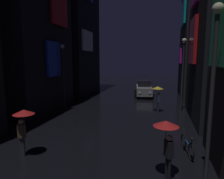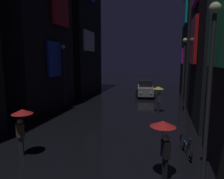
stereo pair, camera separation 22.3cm
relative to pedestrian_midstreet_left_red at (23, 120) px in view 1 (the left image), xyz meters
The scene contains 10 objects.
building_left_far 19.39m from the pedestrian_midstreet_left_red, 106.67° to the left, with size 4.25×7.43×18.65m.
building_right_far 20.67m from the pedestrian_midstreet_left_red, 60.42° to the left, with size 4.25×8.04×13.91m.
pedestrian_midstreet_left_red is the anchor object (origin of this frame).
pedestrian_foreground_left_yellow 10.74m from the pedestrian_midstreet_left_red, 59.31° to the left, with size 0.90×0.90×2.12m.
pedestrian_far_right_red 6.00m from the pedestrian_midstreet_left_red, ahead, with size 0.90×0.90×2.12m.
bicycle_parked_at_storefront 7.37m from the pedestrian_midstreet_left_red, 15.83° to the left, with size 0.40×1.80×0.96m.
car_distant 16.63m from the pedestrian_midstreet_left_red, 76.96° to the left, with size 2.63×4.32×1.92m.
streetlamp_right_near 7.65m from the pedestrian_midstreet_left_red, ahead, with size 0.36×0.36×5.98m.
streetlamp_right_far 12.57m from the pedestrian_midstreet_left_red, 53.52° to the left, with size 0.36×0.36×5.95m.
streetlamp_left_far 9.30m from the pedestrian_midstreet_left_red, 106.71° to the left, with size 0.36×0.36×5.57m.
Camera 1 is at (3.39, -2.50, 4.21)m, focal length 32.00 mm.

